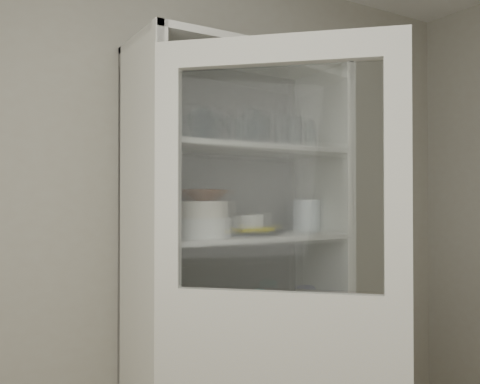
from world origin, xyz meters
TOP-DOWN VIEW (x-y plane):
  - wall_back at (0.00, 1.50)m, footprint 3.60×0.02m
  - pantry_cabinet at (0.20, 1.34)m, footprint 1.00×0.45m
  - cupboard_door at (0.03, 0.74)m, footprint 0.68×0.65m
  - tumbler_0 at (-0.07, 1.11)m, footprint 0.08×0.08m
  - tumbler_1 at (-0.01, 1.14)m, footprint 0.09×0.09m
  - tumbler_2 at (0.17, 1.13)m, footprint 0.08×0.08m
  - tumbler_3 at (0.34, 1.13)m, footprint 0.09×0.09m
  - tumbler_4 at (0.21, 1.12)m, footprint 0.10×0.10m
  - tumbler_5 at (0.41, 1.13)m, footprint 0.07×0.07m
  - tumbler_6 at (0.50, 1.14)m, footprint 0.07×0.07m
  - tumbler_7 at (-0.21, 1.26)m, footprint 0.10×0.10m
  - tumbler_8 at (-0.01, 1.27)m, footprint 0.08×0.08m
  - tumbler_9 at (0.01, 1.29)m, footprint 0.10×0.10m
  - tumbler_10 at (0.21, 1.27)m, footprint 0.07×0.07m
  - tumbler_11 at (0.24, 1.29)m, footprint 0.07×0.07m
  - goblet_0 at (0.03, 1.39)m, footprint 0.08×0.08m
  - goblet_1 at (0.09, 1.39)m, footprint 0.08×0.08m
  - goblet_2 at (0.21, 1.38)m, footprint 0.08×0.08m
  - goblet_3 at (0.40, 1.37)m, footprint 0.08×0.08m
  - plate_stack_front at (-0.04, 1.20)m, footprint 0.25×0.25m
  - plate_stack_back at (-0.06, 1.38)m, footprint 0.22×0.22m
  - cream_bowl at (-0.04, 1.20)m, footprint 0.28×0.28m
  - terracotta_bowl at (-0.04, 1.20)m, footprint 0.26×0.26m
  - glass_platter at (0.25, 1.28)m, footprint 0.37×0.37m
  - yellow_trivet at (0.25, 1.28)m, footprint 0.18×0.18m
  - white_ramekin at (0.25, 1.28)m, footprint 0.15×0.15m
  - grey_bowl_stack at (0.61, 1.30)m, footprint 0.14×0.14m
  - mug_blue at (0.49, 1.20)m, footprint 0.14×0.14m
  - mug_teal at (0.32, 1.31)m, footprint 0.13×0.13m
  - mug_white at (0.41, 1.15)m, footprint 0.11×0.11m
  - teal_jar at (0.32, 1.30)m, footprint 0.10×0.10m
  - measuring_cups at (-0.13, 1.20)m, footprint 0.11×0.11m
  - white_canister at (-0.21, 1.32)m, footprint 0.14×0.14m

SIDE VIEW (x-z plane):
  - cupboard_door at x=0.03m, z-range -0.13..1.87m
  - measuring_cups at x=-0.13m, z-range 0.86..0.90m
  - mug_white at x=0.41m, z-range 0.86..0.95m
  - mug_blue at x=0.49m, z-range 0.86..0.95m
  - mug_teal at x=0.32m, z-range 0.86..0.96m
  - teal_jar at x=0.32m, z-range 0.86..0.98m
  - white_canister at x=-0.21m, z-range 0.86..1.00m
  - pantry_cabinet at x=0.20m, z-range -0.11..1.99m
  - glass_platter at x=0.25m, z-range 1.26..1.28m
  - yellow_trivet at x=0.25m, z-range 1.28..1.29m
  - wall_back at x=0.00m, z-range 0.00..2.60m
  - plate_stack_front at x=-0.04m, z-range 1.26..1.34m
  - plate_stack_back at x=-0.06m, z-range 1.26..1.36m
  - white_ramekin at x=0.25m, z-range 1.29..1.35m
  - grey_bowl_stack at x=0.61m, z-range 1.26..1.42m
  - cream_bowl at x=-0.04m, z-range 1.34..1.41m
  - terracotta_bowl at x=-0.04m, z-range 1.41..1.46m
  - tumbler_6 at x=0.50m, z-range 1.66..1.79m
  - tumbler_0 at x=-0.07m, z-range 1.66..1.79m
  - tumbler_10 at x=0.21m, z-range 1.66..1.79m
  - tumbler_1 at x=-0.01m, z-range 1.66..1.79m
  - tumbler_5 at x=0.41m, z-range 1.66..1.80m
  - tumbler_11 at x=0.24m, z-range 1.66..1.80m
  - tumbler_4 at x=0.21m, z-range 1.66..1.81m
  - tumbler_2 at x=0.17m, z-range 1.66..1.81m
  - tumbler_3 at x=0.34m, z-range 1.66..1.81m
  - tumbler_8 at x=-0.01m, z-range 1.66..1.81m
  - tumbler_9 at x=0.01m, z-range 1.66..1.81m
  - tumbler_7 at x=-0.21m, z-range 1.66..1.81m
  - goblet_2 at x=0.21m, z-range 1.66..1.84m
  - goblet_1 at x=0.09m, z-range 1.66..1.84m
  - goblet_0 at x=0.03m, z-range 1.66..1.84m
  - goblet_3 at x=0.40m, z-range 1.66..1.85m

